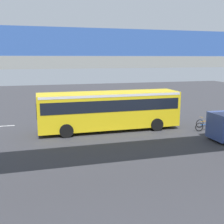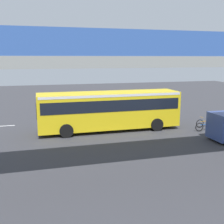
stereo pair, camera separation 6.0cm
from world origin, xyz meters
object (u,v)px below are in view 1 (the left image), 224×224
object	(u,v)px
city_bus	(109,108)
bicycle_blue	(205,126)
pedestrian	(87,114)
traffic_sign	(123,100)
bicycle_orange	(205,123)

from	to	relation	value
city_bus	bicycle_blue	size ratio (longest dim) A/B	6.52
pedestrian	traffic_sign	distance (m)	3.95
bicycle_orange	traffic_sign	bearing A→B (deg)	-41.77
traffic_sign	bicycle_orange	bearing A→B (deg)	138.23
city_bus	traffic_sign	bearing A→B (deg)	-121.31
bicycle_blue	pedestrian	xyz separation A→B (m)	(8.79, -5.29, 0.51)
bicycle_blue	traffic_sign	distance (m)	8.22
bicycle_orange	bicycle_blue	bearing A→B (deg)	55.65
city_bus	pedestrian	bearing A→B (deg)	-65.97
bicycle_blue	bicycle_orange	world-z (taller)	same
city_bus	traffic_sign	size ratio (longest dim) A/B	4.12
pedestrian	traffic_sign	size ratio (longest dim) A/B	0.64
bicycle_orange	pedestrian	xyz separation A→B (m)	(9.52, -4.23, 0.51)
bicycle_blue	bicycle_orange	bearing A→B (deg)	-124.35
traffic_sign	pedestrian	bearing A→B (deg)	14.72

